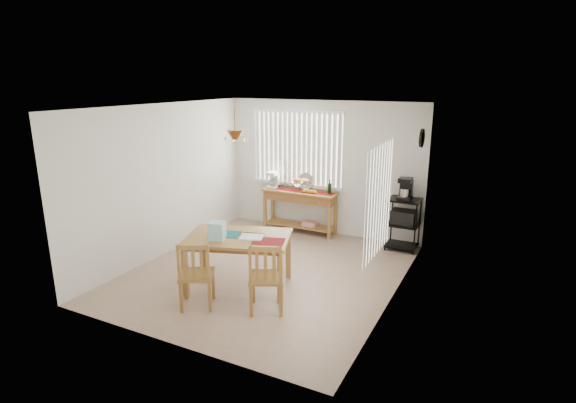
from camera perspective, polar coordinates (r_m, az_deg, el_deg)
The scene contains 10 objects.
ground at distance 7.28m, azimuth -2.68°, elevation -8.98°, with size 4.00×4.50×0.01m, color tan.
room_shell at distance 6.77m, azimuth -2.78°, elevation 4.26°, with size 4.20×4.70×2.70m.
sideboard at distance 8.91m, azimuth 1.54°, elevation 0.02°, with size 1.50×0.42×0.85m.
sideboard_items at distance 8.94m, azimuth 0.23°, elevation 2.35°, with size 1.43×0.35×0.65m.
wire_cart at distance 8.28m, azimuth 14.43°, elevation -2.19°, with size 0.55×0.44×0.94m.
cart_items at distance 8.14m, azimuth 14.70°, elevation 1.54°, with size 0.22×0.27×0.39m.
dining_table at distance 6.57m, azimuth -6.31°, elevation -5.13°, with size 1.70×1.37×0.79m.
table_items at distance 6.43m, azimuth -7.88°, elevation -3.90°, with size 1.24×0.59×0.25m.
chair_left at distance 6.17m, azimuth -11.58°, elevation -9.13°, with size 0.60×0.60×0.95m.
chair_right at distance 5.95m, azimuth -2.77°, elevation -9.65°, with size 0.60×0.60×0.98m.
Camera 1 is at (3.28, -5.76, 2.99)m, focal length 28.00 mm.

